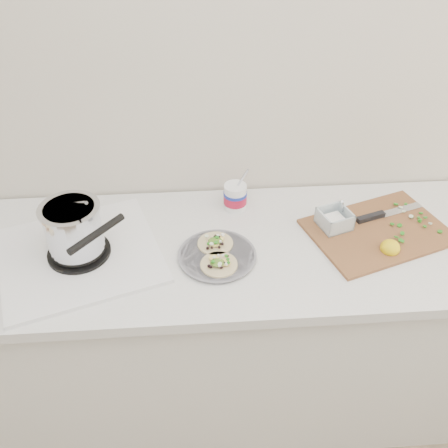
{
  "coord_description": "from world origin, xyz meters",
  "views": [
    {
      "loc": [
        -0.14,
        0.15,
        2.02
      ],
      "look_at": [
        -0.04,
        1.45,
        0.96
      ],
      "focal_mm": 40.0,
      "sensor_mm": 36.0,
      "label": 1
    }
  ],
  "objects": [
    {
      "name": "taco_plate",
      "position": [
        -0.07,
        1.35,
        0.92
      ],
      "size": [
        0.26,
        0.26,
        0.04
      ],
      "rotation": [
        0.0,
        0.0,
        -0.21
      ],
      "color": "slate",
      "rests_on": "counter"
    },
    {
      "name": "stove",
      "position": [
        -0.52,
        1.39,
        0.98
      ],
      "size": [
        0.62,
        0.6,
        0.24
      ],
      "rotation": [
        0.0,
        0.0,
        0.32
      ],
      "color": "silver",
      "rests_on": "counter"
    },
    {
      "name": "tub",
      "position": [
        0.01,
        1.62,
        0.96
      ],
      "size": [
        0.09,
        0.09,
        0.19
      ],
      "rotation": [
        0.0,
        0.0,
        0.12
      ],
      "color": "white",
      "rests_on": "counter"
    },
    {
      "name": "counter",
      "position": [
        0.0,
        1.43,
        0.45
      ],
      "size": [
        2.44,
        0.66,
        0.9
      ],
      "color": "silver",
      "rests_on": "ground"
    },
    {
      "name": "cutboard",
      "position": [
        0.49,
        1.45,
        0.92
      ],
      "size": [
        0.55,
        0.46,
        0.07
      ],
      "rotation": [
        0.0,
        0.0,
        0.33
      ],
      "color": "brown",
      "rests_on": "counter"
    }
  ]
}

